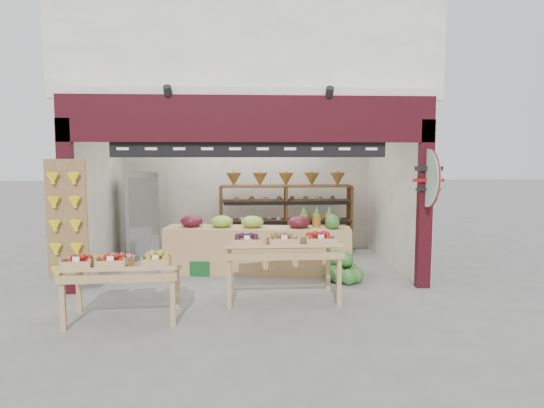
{
  "coord_description": "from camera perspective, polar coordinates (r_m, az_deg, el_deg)",
  "views": [
    {
      "loc": [
        -0.09,
        -8.46,
        2.13
      ],
      "look_at": [
        0.39,
        -0.2,
        1.26
      ],
      "focal_mm": 32.0,
      "sensor_mm": 36.0,
      "label": 1
    }
  ],
  "objects": [
    {
      "name": "ground",
      "position": [
        8.73,
        -2.67,
        -8.16
      ],
      "size": [
        60.0,
        60.0,
        0.0
      ],
      "primitive_type": "plane",
      "color": "slate",
      "rests_on": "ground"
    },
    {
      "name": "shop_structure",
      "position": [
        10.23,
        -2.9,
        16.05
      ],
      "size": [
        6.36,
        5.12,
        5.4
      ],
      "color": "white",
      "rests_on": "ground"
    },
    {
      "name": "banana_board",
      "position": [
        7.82,
        -23.05,
        -1.97
      ],
      "size": [
        0.6,
        0.15,
        1.8
      ],
      "color": "olive",
      "rests_on": "ground"
    },
    {
      "name": "gift_sign",
      "position": [
        7.86,
        17.88,
        2.91
      ],
      "size": [
        0.04,
        0.93,
        0.92
      ],
      "color": "#ADDAC0",
      "rests_on": "ground"
    },
    {
      "name": "back_shelving",
      "position": [
        10.17,
        1.65,
        0.1
      ],
      "size": [
        2.77,
        0.45,
        1.73
      ],
      "color": "brown",
      "rests_on": "ground"
    },
    {
      "name": "refrigerator",
      "position": [
        10.19,
        -14.47,
        -1.26
      ],
      "size": [
        0.74,
        0.74,
        1.76
      ],
      "primitive_type": "cube",
      "rotation": [
        0.0,
        0.0,
        -0.09
      ],
      "color": "#AFB0B6",
      "rests_on": "ground"
    },
    {
      "name": "cardboard_stack",
      "position": [
        8.89,
        -9.84,
        -6.57
      ],
      "size": [
        1.0,
        0.72,
        0.58
      ],
      "color": "beige",
      "rests_on": "ground"
    },
    {
      "name": "mid_counter",
      "position": [
        8.68,
        -1.79,
        -5.2
      ],
      "size": [
        3.34,
        1.05,
        1.04
      ],
      "color": "tan",
      "rests_on": "ground"
    },
    {
      "name": "display_table_left",
      "position": [
        6.56,
        -17.93,
        -6.84
      ],
      "size": [
        1.46,
        0.87,
        0.93
      ],
      "color": "tan",
      "rests_on": "ground"
    },
    {
      "name": "display_table_right",
      "position": [
        7.08,
        1.17,
        -4.64
      ],
      "size": [
        1.66,
        0.94,
        1.05
      ],
      "color": "tan",
      "rests_on": "ground"
    },
    {
      "name": "watermelon_pile",
      "position": [
        8.24,
        8.34,
        -7.71
      ],
      "size": [
        0.64,
        0.66,
        0.5
      ],
      "color": "#1A4E1E",
      "rests_on": "ground"
    }
  ]
}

